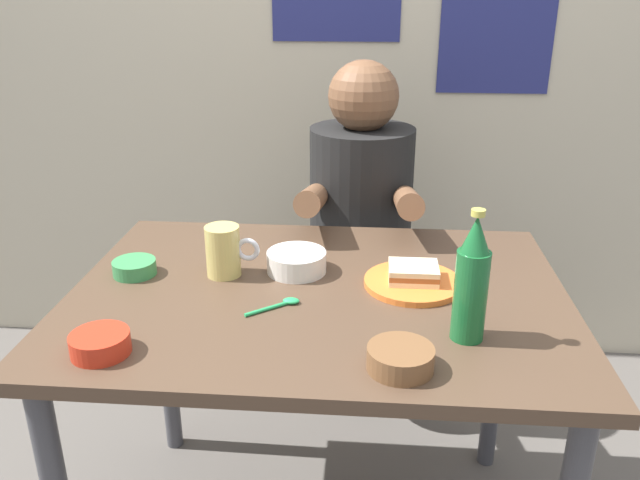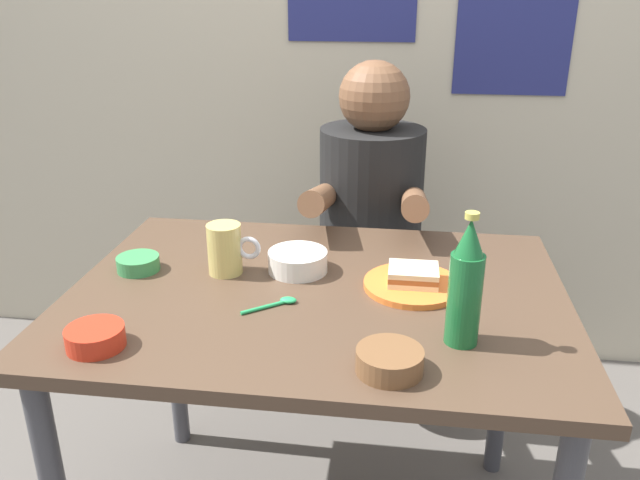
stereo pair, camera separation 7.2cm
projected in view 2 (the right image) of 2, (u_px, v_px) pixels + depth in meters
The scene contains 13 objects.
wall_back at pixel (360, 6), 2.18m from camera, with size 4.40×0.09×2.60m.
dining_table at pixel (317, 327), 1.46m from camera, with size 1.10×0.80×0.74m.
stool at pixel (367, 312), 2.14m from camera, with size 0.34×0.34×0.45m.
person_seated at pixel (371, 195), 1.97m from camera, with size 0.33×0.56×0.72m.
plate_orange at pixel (413, 285), 1.43m from camera, with size 0.22×0.22×0.01m, color orange.
sandwich at pixel (413, 275), 1.42m from camera, with size 0.11×0.09×0.04m.
beer_mug at pixel (226, 249), 1.49m from camera, with size 0.13×0.08×0.12m.
beer_bottle at pixel (466, 286), 1.17m from camera, with size 0.06×0.06×0.26m.
dip_bowl_green at pixel (138, 263), 1.51m from camera, with size 0.10×0.10×0.03m.
rice_bowl_white at pixel (298, 260), 1.51m from camera, with size 0.14×0.14×0.05m.
sauce_bowl_chili at pixel (95, 336), 1.19m from camera, with size 0.11×0.11×0.04m.
condiment_bowl_brown at pixel (390, 360), 1.12m from camera, with size 0.12×0.12×0.04m.
spoon at pixel (279, 303), 1.35m from camera, with size 0.11×0.08×0.01m.
Camera 2 is at (0.18, -1.26, 1.38)m, focal length 35.86 mm.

